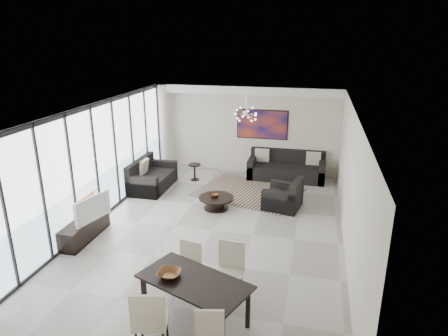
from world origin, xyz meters
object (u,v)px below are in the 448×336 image
(coffee_table, at_px, (216,202))
(sofa_main, at_px, (286,169))
(television, at_px, (90,208))
(dining_table, at_px, (194,285))
(tv_console, at_px, (85,229))

(coffee_table, relative_size, sofa_main, 0.39)
(television, bearing_deg, dining_table, -109.41)
(dining_table, bearing_deg, television, 145.84)
(coffee_table, xyz_separation_m, television, (-2.36, -2.24, 0.57))
(sofa_main, relative_size, television, 2.42)
(coffee_table, relative_size, television, 0.94)
(coffee_table, height_order, sofa_main, sofa_main)
(sofa_main, relative_size, dining_table, 1.21)
(coffee_table, xyz_separation_m, sofa_main, (1.62, 2.83, 0.11))
(tv_console, relative_size, dining_table, 0.75)
(sofa_main, distance_m, dining_table, 7.24)
(coffee_table, bearing_deg, tv_console, -137.77)
(sofa_main, distance_m, tv_console, 6.58)
(coffee_table, bearing_deg, sofa_main, 60.12)
(coffee_table, distance_m, dining_table, 4.44)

